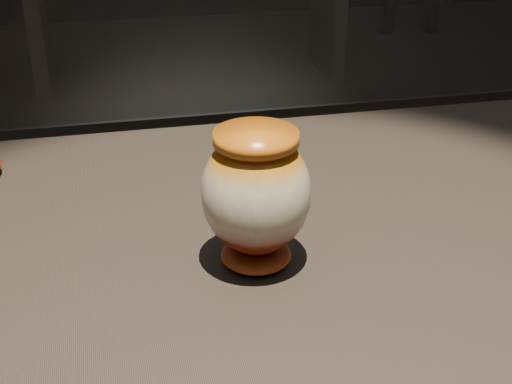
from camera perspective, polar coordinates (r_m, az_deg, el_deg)
main_vase at (r=0.81m, az=0.00°, el=-0.19°), size 0.16×0.16×0.17m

